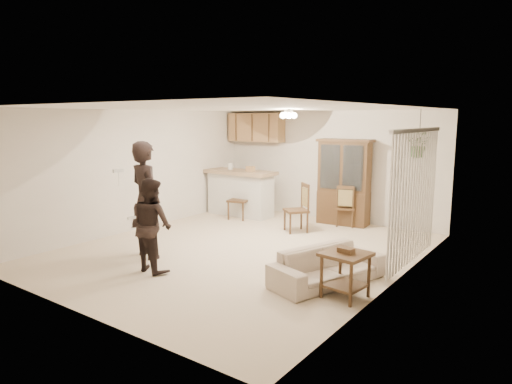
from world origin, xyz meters
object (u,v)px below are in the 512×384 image
Objects in this scene: adult at (146,205)px; chair_hutch_left at (296,218)px; sofa at (328,258)px; child at (152,228)px; chair_bar at (239,207)px; side_table at (345,274)px; chair_hutch_right at (346,214)px; china_hutch at (344,183)px.

chair_hutch_left is (1.16, 2.95, -0.62)m from adult.
child is (-2.44, -1.09, 0.31)m from sofa.
adult is 3.31m from chair_bar.
side_table is 3.52m from chair_hutch_left.
side_table is 0.74× the size of chair_hutch_right.
china_hutch reaches higher than child.
chair_hutch_left is (-2.33, 2.65, -0.03)m from side_table.
chair_bar is 0.99× the size of chair_hutch_left.
china_hutch is at bearing 40.73° from sofa.
chair_bar is (-0.54, 3.21, -0.62)m from adult.
china_hutch is 2.48m from chair_bar.
chair_bar is at bearing 73.54° from sofa.
sofa is 2.77× the size of side_table.
adult is 3.23m from chair_hutch_left.
sofa is at bearing -50.81° from chair_bar.
sofa is 1.89× the size of chair_bar.
chair_hutch_left is (-0.49, -1.22, -0.64)m from china_hutch.
china_hutch is at bearing -63.68° from chair_hutch_right.
china_hutch is 2.07× the size of chair_hutch_right.
chair_bar is at bearing -161.13° from china_hutch.
sofa is 1.39× the size of child.
side_table is (3.49, 0.30, -0.58)m from adult.
side_table is at bearing 97.62° from chair_hutch_right.
sofa is 3.83m from china_hutch.
china_hutch reaches higher than adult.
child is 3.85m from chair_bar.
child reaches higher than sofa.
child reaches higher than side_table.
sofa is at bearing -10.58° from chair_hutch_left.
chair_hutch_left is at bearing -116.62° from china_hutch.
child is 3.46m from chair_hutch_left.
adult is 1.98× the size of chair_hutch_right.
child is at bearing -87.74° from chair_bar.
chair_bar is 2.47m from chair_hutch_right.
chair_bar is at bearing -65.68° from child.
chair_bar is 1.09× the size of chair_hutch_right.
china_hutch is (1.65, 4.17, 0.03)m from adult.
adult is at bearing -28.82° from child.
adult is at bearing 120.93° from sofa.
adult is 1.79× the size of chair_hutch_left.
sofa is 2.69m from child.
side_table is (0.43, -0.34, -0.05)m from sofa.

